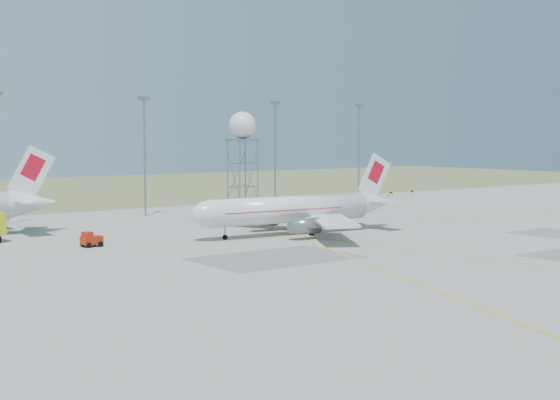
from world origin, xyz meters
TOP-DOWN VIEW (x-y plane):
  - ground at (0.00, 0.00)m, footprint 400.00×400.00m
  - grass_strip at (0.00, 140.00)m, footprint 400.00×120.00m
  - mast_b at (-10.00, 66.00)m, footprint 2.20×0.50m
  - mast_c at (18.00, 66.00)m, footprint 2.20×0.50m
  - mast_d at (40.00, 66.00)m, footprint 2.20×0.50m
  - taxi_sign_near at (55.60, 72.00)m, footprint 1.60×0.17m
  - taxi_sign_far at (62.60, 72.00)m, footprint 1.60×0.17m
  - airliner_main at (-5.24, 30.65)m, footprint 33.02×31.97m
  - radar_tower at (10.18, 65.77)m, footprint 5.07×5.07m
  - baggage_tug at (-32.99, 36.04)m, footprint 2.55×2.10m

SIDE VIEW (x-z plane):
  - ground at x=0.00m, z-range 0.00..0.00m
  - grass_strip at x=0.00m, z-range 0.00..0.03m
  - baggage_tug at x=-32.99m, z-range -0.23..1.68m
  - taxi_sign_near at x=55.60m, z-range 0.29..1.49m
  - taxi_sign_far at x=62.60m, z-range 0.29..1.49m
  - airliner_main at x=-5.24m, z-range -2.17..9.06m
  - radar_tower at x=10.18m, z-range 1.12..19.49m
  - mast_b at x=-10.00m, z-range 1.82..22.32m
  - mast_c at x=18.00m, z-range 1.82..22.32m
  - mast_d at x=40.00m, z-range 1.82..22.32m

